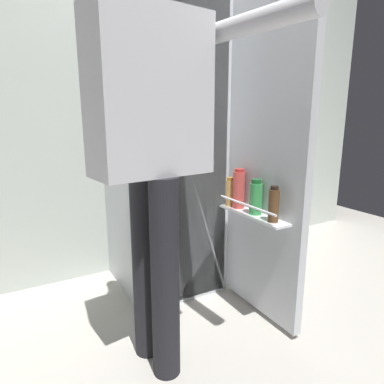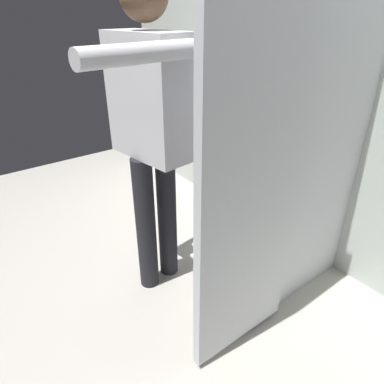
# 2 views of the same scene
# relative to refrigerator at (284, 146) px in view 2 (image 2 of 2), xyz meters

# --- Properties ---
(ground_plane) EXTENTS (5.50, 5.50, 0.00)m
(ground_plane) POSITION_rel_refrigerator_xyz_m (-0.02, -0.53, -0.90)
(ground_plane) COLOR #B7B2A8
(kitchen_wall) EXTENTS (4.40, 0.10, 2.55)m
(kitchen_wall) POSITION_rel_refrigerator_xyz_m (-0.02, 0.42, 0.38)
(kitchen_wall) COLOR beige
(kitchen_wall) RESTS_ON ground_plane
(refrigerator) EXTENTS (0.64, 1.24, 1.80)m
(refrigerator) POSITION_rel_refrigerator_xyz_m (0.00, 0.00, 0.00)
(refrigerator) COLOR silver
(refrigerator) RESTS_ON ground_plane
(person) EXTENTS (0.65, 0.76, 1.76)m
(person) POSITION_rel_refrigerator_xyz_m (-0.37, -0.65, 0.18)
(person) COLOR black
(person) RESTS_ON ground_plane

